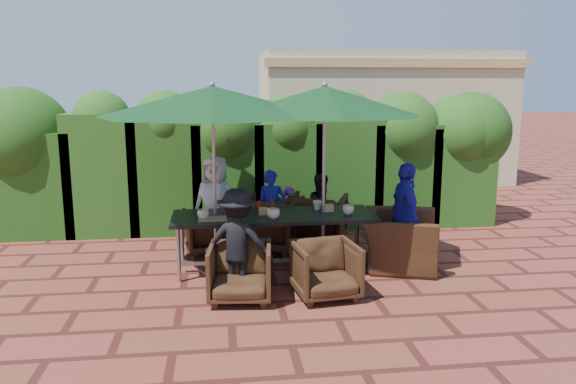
{
  "coord_description": "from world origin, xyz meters",
  "views": [
    {
      "loc": [
        -0.65,
        -7.09,
        2.43
      ],
      "look_at": [
        0.29,
        0.4,
        0.97
      ],
      "focal_mm": 35.0,
      "sensor_mm": 36.0,
      "label": 1
    }
  ],
  "objects": [
    {
      "name": "ground",
      "position": [
        0.0,
        0.0,
        0.0
      ],
      "size": [
        80.0,
        80.0,
        0.0
      ],
      "primitive_type": "plane",
      "color": "maroon",
      "rests_on": "ground"
    },
    {
      "name": "umbrella_right",
      "position": [
        0.72,
        0.1,
        2.21
      ],
      "size": [
        2.54,
        2.54,
        2.46
      ],
      "color": "gray",
      "rests_on": "ground"
    },
    {
      "name": "child_left",
      "position": [
        -0.4,
        1.12,
        0.41
      ],
      "size": [
        0.33,
        0.28,
        0.82
      ],
      "primitive_type": "imported",
      "rotation": [
        0.0,
        0.0,
        0.14
      ],
      "color": "#CA4763",
      "rests_on": "ground"
    },
    {
      "name": "cup_e",
      "position": [
        1.02,
        -0.07,
        0.81
      ],
      "size": [
        0.15,
        0.15,
        0.12
      ],
      "primitive_type": "imported",
      "color": "beige",
      "rests_on": "dining_table"
    },
    {
      "name": "ketchup_bottle",
      "position": [
        -0.13,
        0.09,
        0.83
      ],
      "size": [
        0.04,
        0.04,
        0.17
      ],
      "primitive_type": "cylinder",
      "color": "#B20C0A",
      "rests_on": "dining_table"
    },
    {
      "name": "cup_a",
      "position": [
        -0.86,
        -0.1,
        0.81
      ],
      "size": [
        0.15,
        0.15,
        0.12
      ],
      "primitive_type": "imported",
      "color": "beige",
      "rests_on": "dining_table"
    },
    {
      "name": "child_right",
      "position": [
        0.41,
        1.19,
        0.45
      ],
      "size": [
        0.33,
        0.27,
        0.91
      ],
      "primitive_type": "imported",
      "rotation": [
        0.0,
        0.0,
        -0.0
      ],
      "color": "#9A4EAA",
      "rests_on": "ground"
    },
    {
      "name": "chair_near_left",
      "position": [
        -0.44,
        -0.99,
        0.36
      ],
      "size": [
        0.76,
        0.72,
        0.72
      ],
      "primitive_type": "imported",
      "rotation": [
        0.0,
        0.0,
        -0.1
      ],
      "color": "black",
      "rests_on": "ground"
    },
    {
      "name": "adult_far_right",
      "position": [
        0.87,
        0.93,
        0.57
      ],
      "size": [
        0.62,
        0.48,
        1.13
      ],
      "primitive_type": "imported",
      "rotation": [
        0.0,
        0.0,
        0.31
      ],
      "color": "black",
      "rests_on": "ground"
    },
    {
      "name": "hedge_wall",
      "position": [
        0.06,
        2.32,
        1.31
      ],
      "size": [
        9.1,
        1.6,
        2.4
      ],
      "color": "#17340E",
      "rests_on": "ground"
    },
    {
      "name": "cup_d",
      "position": [
        0.67,
        0.24,
        0.81
      ],
      "size": [
        0.13,
        0.13,
        0.12
      ],
      "primitive_type": "imported",
      "color": "beige",
      "rests_on": "dining_table"
    },
    {
      "name": "chair_near_right",
      "position": [
        0.55,
        -1.02,
        0.36
      ],
      "size": [
        0.77,
        0.74,
        0.72
      ],
      "primitive_type": "imported",
      "rotation": [
        0.0,
        0.0,
        0.13
      ],
      "color": "black",
      "rests_on": "ground"
    },
    {
      "name": "chair_far_right",
      "position": [
        0.82,
        1.1,
        0.43
      ],
      "size": [
        1.07,
        1.04,
        0.87
      ],
      "primitive_type": "imported",
      "rotation": [
        0.0,
        0.0,
        2.77
      ],
      "color": "black",
      "rests_on": "ground"
    },
    {
      "name": "building",
      "position": [
        3.5,
        6.99,
        1.61
      ],
      "size": [
        6.2,
        3.08,
        3.2
      ],
      "color": "#C2B790",
      "rests_on": "ground"
    },
    {
      "name": "sauce_bottle",
      "position": [
        0.05,
        0.15,
        0.83
      ],
      "size": [
        0.04,
        0.04,
        0.17
      ],
      "primitive_type": "cylinder",
      "color": "#4C230C",
      "rests_on": "dining_table"
    },
    {
      "name": "chair_far_mid",
      "position": [
        0.1,
        0.96,
        0.43
      ],
      "size": [
        1.09,
        1.06,
        0.87
      ],
      "primitive_type": "imported",
      "rotation": [
        0.0,
        0.0,
        2.74
      ],
      "color": "black",
      "rests_on": "ground"
    },
    {
      "name": "cup_b",
      "position": [
        -0.53,
        0.1,
        0.81
      ],
      "size": [
        0.13,
        0.13,
        0.12
      ],
      "primitive_type": "imported",
      "color": "beige",
      "rests_on": "dining_table"
    },
    {
      "name": "number_block_right",
      "position": [
        0.8,
        0.11,
        0.8
      ],
      "size": [
        0.12,
        0.06,
        0.1
      ],
      "primitive_type": "cube",
      "color": "tan",
      "rests_on": "dining_table"
    },
    {
      "name": "chair_end_right",
      "position": [
        1.74,
        -0.03,
        0.48
      ],
      "size": [
        1.03,
        1.27,
        0.97
      ],
      "primitive_type": "imported",
      "rotation": [
        0.0,
        0.0,
        1.26
      ],
      "color": "black",
      "rests_on": "ground"
    },
    {
      "name": "cup_c",
      "position": [
        0.02,
        -0.2,
        0.82
      ],
      "size": [
        0.17,
        0.17,
        0.13
      ],
      "primitive_type": "imported",
      "color": "beige",
      "rests_on": "dining_table"
    },
    {
      "name": "serving_tray",
      "position": [
        -0.74,
        -0.14,
        0.76
      ],
      "size": [
        0.35,
        0.25,
        0.02
      ],
      "primitive_type": "cube",
      "color": "#A2784E",
      "rests_on": "dining_table"
    },
    {
      "name": "umbrella_left",
      "position": [
        -0.71,
        0.1,
        2.21
      ],
      "size": [
        2.89,
        2.89,
        2.46
      ],
      "color": "gray",
      "rests_on": "ground"
    },
    {
      "name": "adult_far_mid",
      "position": [
        0.12,
        1.05,
        0.59
      ],
      "size": [
        0.43,
        0.35,
        1.18
      ],
      "primitive_type": "imported",
      "rotation": [
        0.0,
        0.0,
        -0.01
      ],
      "color": "#201DA0",
      "rests_on": "ground"
    },
    {
      "name": "chair_far_left",
      "position": [
        -0.81,
        0.96,
        0.35
      ],
      "size": [
        0.79,
        0.76,
        0.7
      ],
      "primitive_type": "imported",
      "rotation": [
        0.0,
        0.0,
        3.34
      ],
      "color": "black",
      "rests_on": "ground"
    },
    {
      "name": "number_block_left",
      "position": [
        -0.08,
        0.03,
        0.8
      ],
      "size": [
        0.12,
        0.06,
        0.1
      ],
      "primitive_type": "cube",
      "color": "tan",
      "rests_on": "dining_table"
    },
    {
      "name": "pedestrian_c",
      "position": [
        3.7,
        4.36,
        0.84
      ],
      "size": [
        1.19,
        0.9,
        1.69
      ],
      "primitive_type": "imported",
      "rotation": [
        0.0,
        0.0,
        2.71
      ],
      "color": "gray",
      "rests_on": "ground"
    },
    {
      "name": "dining_table",
      "position": [
        0.05,
        0.04,
        0.68
      ],
      "size": [
        2.64,
        0.9,
        0.75
      ],
      "color": "black",
      "rests_on": "ground"
    },
    {
      "name": "pedestrian_a",
      "position": [
        1.55,
        4.33,
        0.81
      ],
      "size": [
        1.48,
        1.41,
        1.61
      ],
      "primitive_type": "imported",
      "rotation": [
        0.0,
        0.0,
        2.41
      ],
      "color": "#227D35",
      "rests_on": "ground"
    },
    {
      "name": "adult_end_right",
      "position": [
        1.81,
        -0.04,
        0.71
      ],
      "size": [
        0.42,
        0.83,
        1.41
      ],
      "primitive_type": "imported",
      "rotation": [
        0.0,
        0.0,
        1.58
      ],
      "color": "#201DA0",
      "rests_on": "ground"
    },
    {
      "name": "pedestrian_b",
      "position": [
        2.69,
        4.26,
        0.79
      ],
      "size": [
        0.86,
        0.66,
        1.58
      ],
      "primitive_type": "imported",
      "rotation": [
        0.0,
        0.0,
        3.42
      ],
      "color": "#CA4763",
      "rests_on": "ground"
    },
    {
      "name": "adult_far_left",
      "position": [
        -0.71,
        1.07,
        0.7
      ],
      "size": [
        0.8,
        0.66,
        1.4
      ],
      "primitive_type": "imported",
      "rotation": [
        0.0,
        0.0,
        -0.42
      ],
      "color": "silver",
      "rests_on": "ground"
    },
    {
      "name": "adult_near_left",
      "position": [
        -0.45,
        -0.82,
        0.63
      ],
      "size": [
        0.88,
        0.57,
        1.26
      ],
      "primitive_type": "imported",
      "rotation": [
        0.0,
        0.0,
        2.87
      ],
      "color": "black",
      "rests_on": "ground"
    }
  ]
}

